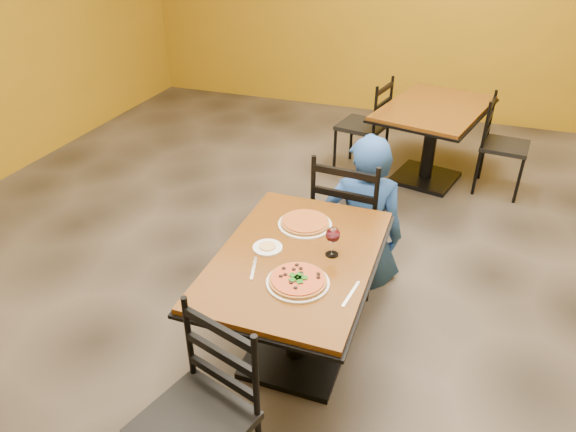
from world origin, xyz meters
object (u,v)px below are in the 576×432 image
at_px(diner, 365,209).
at_px(plate_main, 298,283).
at_px(table_main, 296,284).
at_px(wine_glass, 333,240).
at_px(chair_second_right, 505,146).
at_px(plate_far, 305,224).
at_px(chair_second_left, 362,126).
at_px(side_plate, 268,248).
at_px(chair_main_far, 351,217).
at_px(pizza_far, 305,222).
at_px(chair_main_near, 194,425).
at_px(pizza_main, 298,280).
at_px(table_second, 432,126).

bearing_deg(diner, plate_main, 74.64).
relative_size(table_main, wine_glass, 6.83).
xyz_separation_m(chair_second_right, diner, (-0.92, -1.73, 0.10)).
bearing_deg(diner, plate_far, 59.78).
bearing_deg(chair_second_left, side_plate, 12.40).
relative_size(chair_second_left, wine_glass, 5.24).
bearing_deg(wine_glass, table_main, -160.50).
xyz_separation_m(diner, wine_glass, (-0.00, -0.87, 0.29)).
height_order(chair_main_far, plate_far, chair_main_far).
relative_size(plate_main, pizza_far, 1.11).
relative_size(table_main, chair_second_left, 1.30).
distance_m(chair_main_far, diner, 0.11).
relative_size(chair_main_near, wine_glass, 5.16).
distance_m(table_main, chair_main_near, 0.94).
distance_m(chair_second_right, diner, 1.96).
xyz_separation_m(chair_main_far, pizza_main, (-0.01, -1.11, 0.27)).
height_order(table_second, chair_second_right, chair_second_right).
bearing_deg(chair_second_left, table_main, 15.96).
bearing_deg(table_second, wine_glass, -95.78).
bearing_deg(table_main, wine_glass, 19.50).
bearing_deg(plate_far, table_second, 78.37).
distance_m(plate_far, wine_glass, 0.33).
distance_m(pizza_main, wine_glass, 0.31).
bearing_deg(table_second, side_plate, -102.79).
bearing_deg(chair_second_left, chair_main_far, 21.31).
relative_size(chair_second_right, diner, 0.81).
bearing_deg(chair_second_left, table_second, 101.17).
relative_size(table_main, table_second, 0.87).
bearing_deg(chair_second_right, diner, 158.49).
height_order(table_main, wine_glass, wine_glass).
distance_m(chair_second_left, pizza_main, 2.92).
xyz_separation_m(chair_main_near, plate_main, (0.22, 0.70, 0.29)).
xyz_separation_m(table_main, chair_second_left, (-0.22, 2.66, -0.09)).
relative_size(chair_second_left, side_plate, 5.90).
relative_size(table_main, diner, 1.12).
bearing_deg(plate_main, pizza_far, 104.34).
bearing_deg(diner, chair_second_left, -87.80).
height_order(chair_main_near, pizza_main, chair_main_near).
height_order(table_second, plate_far, plate_far).
distance_m(chair_second_right, side_plate, 2.96).
height_order(chair_second_left, plate_far, chair_second_left).
height_order(chair_main_near, plate_main, chair_main_near).
distance_m(table_second, chair_second_right, 0.67).
xyz_separation_m(plate_main, pizza_main, (0.00, 0.00, 0.02)).
bearing_deg(pizza_main, side_plate, 137.15).
height_order(chair_second_left, side_plate, chair_second_left).
bearing_deg(chair_second_left, pizza_main, 17.23).
bearing_deg(side_plate, chair_main_far, 73.36).
bearing_deg(plate_far, chair_main_far, 76.02).
relative_size(pizza_far, wine_glass, 1.56).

